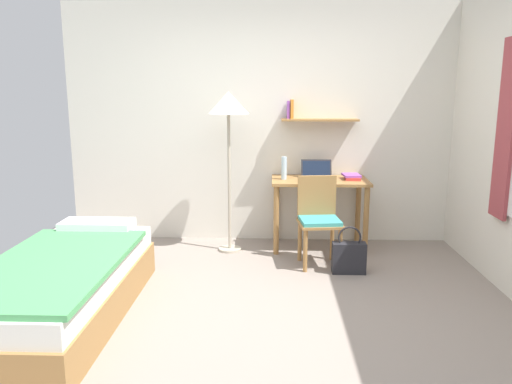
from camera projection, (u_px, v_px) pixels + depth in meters
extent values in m
plane|color=gray|center=(263.00, 316.00, 3.71)|extent=(5.28, 5.28, 0.00)
cube|color=silver|center=(268.00, 124.00, 5.43)|extent=(4.40, 0.05, 2.60)
cube|color=#9E703D|center=(320.00, 120.00, 5.27)|extent=(0.82, 0.22, 0.02)
cube|color=purple|center=(288.00, 110.00, 5.29)|extent=(0.03, 0.13, 0.19)
cube|color=orange|center=(292.00, 109.00, 5.29)|extent=(0.03, 0.14, 0.20)
cube|color=#993D42|center=(505.00, 130.00, 4.03)|extent=(0.03, 0.28, 1.47)
cube|color=#9E703D|center=(63.00, 300.00, 3.66)|extent=(0.88, 2.02, 0.28)
cube|color=silver|center=(61.00, 272.00, 3.62)|extent=(0.85, 1.96, 0.16)
cube|color=#4C9E5B|center=(52.00, 265.00, 3.48)|extent=(0.90, 1.66, 0.04)
cube|color=white|center=(97.00, 226.00, 4.36)|extent=(0.62, 0.28, 0.10)
cube|color=#9E703D|center=(320.00, 181.00, 5.21)|extent=(1.01, 0.58, 0.03)
cylinder|color=#9E703D|center=(276.00, 220.00, 5.06)|extent=(0.06, 0.06, 0.72)
cylinder|color=#9E703D|center=(366.00, 221.00, 5.03)|extent=(0.06, 0.06, 0.72)
cylinder|color=#9E703D|center=(276.00, 209.00, 5.53)|extent=(0.06, 0.06, 0.72)
cylinder|color=#9E703D|center=(358.00, 210.00, 5.50)|extent=(0.06, 0.06, 0.72)
cube|color=#9E703D|center=(320.00, 224.00, 4.72)|extent=(0.44, 0.43, 0.03)
cube|color=teal|center=(320.00, 220.00, 4.71)|extent=(0.40, 0.39, 0.04)
cube|color=#9E703D|center=(317.00, 195.00, 4.84)|extent=(0.38, 0.08, 0.39)
cylinder|color=#9E703D|center=(305.00, 251.00, 4.59)|extent=(0.04, 0.04, 0.41)
cylinder|color=#9E703D|center=(340.00, 250.00, 4.62)|extent=(0.04, 0.04, 0.41)
cylinder|color=#9E703D|center=(300.00, 241.00, 4.90)|extent=(0.04, 0.04, 0.41)
cylinder|color=#9E703D|center=(332.00, 240.00, 4.93)|extent=(0.04, 0.04, 0.41)
cylinder|color=#B2A893|center=(230.00, 249.00, 5.26)|extent=(0.24, 0.24, 0.02)
cylinder|color=#B2A893|center=(229.00, 183.00, 5.11)|extent=(0.03, 0.03, 1.41)
cone|color=silver|center=(228.00, 103.00, 4.95)|extent=(0.42, 0.42, 0.22)
cube|color=black|center=(317.00, 178.00, 5.25)|extent=(0.33, 0.20, 0.01)
cube|color=black|center=(316.00, 168.00, 5.30)|extent=(0.32, 0.08, 0.18)
cube|color=black|center=(316.00, 168.00, 5.29)|extent=(0.29, 0.07, 0.15)
cylinder|color=silver|center=(284.00, 168.00, 5.18)|extent=(0.06, 0.06, 0.24)
cube|color=#D13D38|center=(352.00, 178.00, 5.20)|extent=(0.17, 0.25, 0.03)
cube|color=purple|center=(351.00, 175.00, 5.20)|extent=(0.19, 0.23, 0.02)
cube|color=#232328|center=(349.00, 258.00, 4.58)|extent=(0.31, 0.13, 0.29)
torus|color=#232328|center=(350.00, 238.00, 4.54)|extent=(0.21, 0.02, 0.21)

